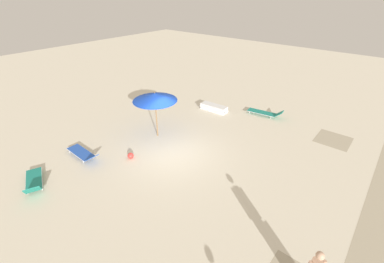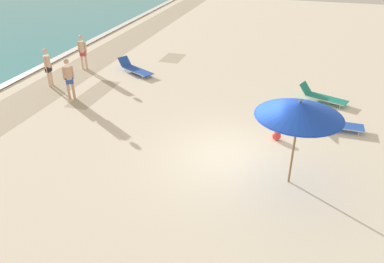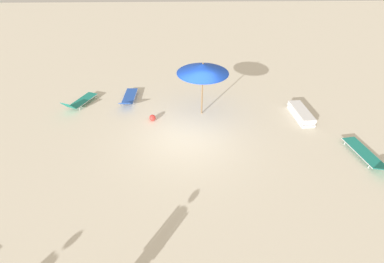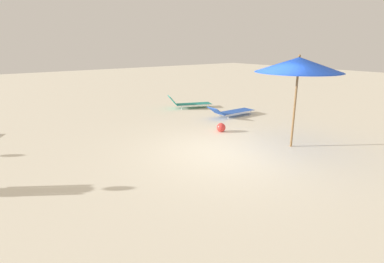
# 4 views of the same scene
# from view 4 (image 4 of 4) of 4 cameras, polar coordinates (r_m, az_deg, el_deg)

# --- Properties ---
(ground_plane) EXTENTS (60.00, 60.00, 0.16)m
(ground_plane) POSITION_cam_4_polar(r_m,az_deg,el_deg) (8.34, 7.58, -4.43)
(ground_plane) COLOR beige
(beach_umbrella) EXTENTS (2.33, 2.33, 2.59)m
(beach_umbrella) POSITION_cam_4_polar(r_m,az_deg,el_deg) (8.72, 19.66, 11.84)
(beach_umbrella) COLOR olive
(beach_umbrella) RESTS_ON ground_plane
(sun_lounger_near_water_left) EXTENTS (1.31, 2.08, 0.61)m
(sun_lounger_near_water_left) POSITION_cam_4_polar(r_m,az_deg,el_deg) (13.96, -0.58, 5.39)
(sun_lounger_near_water_left) COLOR #1E8475
(sun_lounger_near_water_left) RESTS_ON ground_plane
(sun_lounger_near_water_right) EXTENTS (0.65, 2.15, 0.50)m
(sun_lounger_near_water_right) POSITION_cam_4_polar(r_m,az_deg,el_deg) (12.39, 7.53, 3.80)
(sun_lounger_near_water_right) COLOR blue
(sun_lounger_near_water_right) RESTS_ON ground_plane
(beach_ball) EXTENTS (0.30, 0.30, 0.30)m
(beach_ball) POSITION_cam_4_polar(r_m,az_deg,el_deg) (10.15, 5.56, 0.77)
(beach_ball) COLOR red
(beach_ball) RESTS_ON ground_plane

